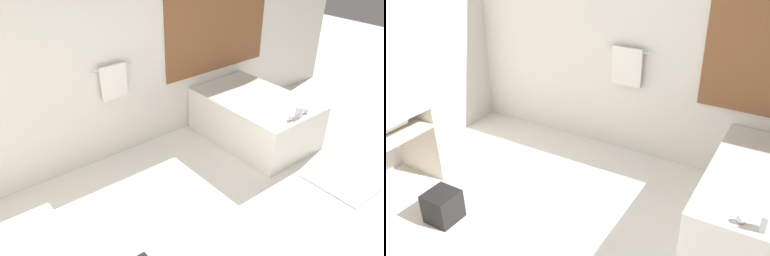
% 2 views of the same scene
% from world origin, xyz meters
% --- Properties ---
extents(wall_back_with_blinds, '(7.40, 0.13, 2.70)m').
position_xyz_m(wall_back_with_blinds, '(0.05, 2.23, 1.35)').
color(wall_back_with_blinds, silver).
rests_on(wall_back_with_blinds, ground_plane).
extents(bathtub, '(1.00, 1.53, 0.71)m').
position_xyz_m(bathtub, '(1.29, 1.42, 0.32)').
color(bathtub, silver).
rests_on(bathtub, ground_plane).
extents(waste_bin, '(0.26, 0.26, 0.27)m').
position_xyz_m(waste_bin, '(-1.16, 0.30, 0.14)').
color(waste_bin, black).
rests_on(waste_bin, ground_plane).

